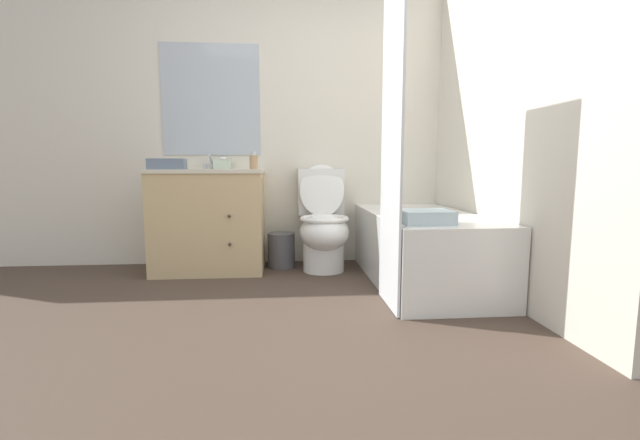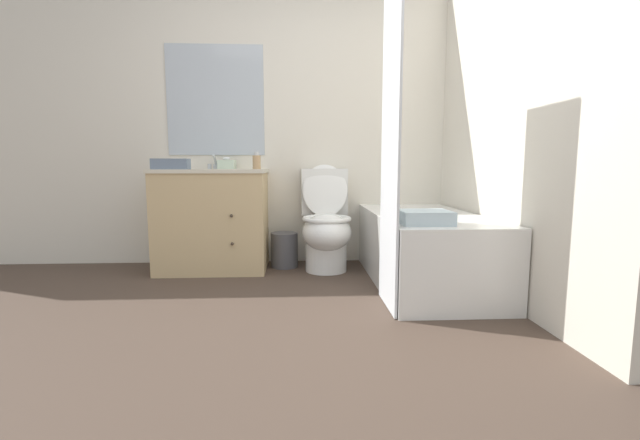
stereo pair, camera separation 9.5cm
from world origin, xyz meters
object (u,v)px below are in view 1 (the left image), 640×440
vanity_cabinet (209,219)px  hand_towel_folded (167,164)px  soap_dispenser (254,162)px  bath_towel_folded (426,217)px  sink_faucet (212,165)px  bathtub (422,247)px  wastebasket (281,250)px  toilet (323,226)px  tissue_box (223,164)px

vanity_cabinet → hand_towel_folded: (-0.27, -0.19, 0.45)m
vanity_cabinet → soap_dispenser: soap_dispenser is taller
bath_towel_folded → vanity_cabinet: bearing=144.7°
vanity_cabinet → sink_faucet: sink_faucet is taller
vanity_cabinet → bathtub: 1.71m
bathtub → wastebasket: size_ratio=5.26×
wastebasket → hand_towel_folded: size_ratio=1.08×
bathtub → toilet: bearing=147.9°
vanity_cabinet → wastebasket: bearing=5.5°
toilet → tissue_box: 1.00m
bath_towel_folded → sink_faucet: bearing=140.0°
tissue_box → soap_dispenser: size_ratio=1.06×
soap_dispenser → hand_towel_folded: soap_dispenser is taller
wastebasket → bath_towel_folded: bath_towel_folded is taller
vanity_cabinet → tissue_box: size_ratio=5.98×
sink_faucet → bathtub: (1.62, -0.69, -0.61)m
toilet → soap_dispenser: 0.77m
toilet → bath_towel_folded: 1.12m
bathtub → sink_faucet: bearing=157.0°
soap_dispenser → vanity_cabinet: bearing=179.9°
sink_faucet → wastebasket: size_ratio=0.48×
vanity_cabinet → hand_towel_folded: size_ratio=3.26×
toilet → tissue_box: tissue_box is taller
sink_faucet → hand_towel_folded: bearing=-125.1°
hand_towel_folded → sink_faucet: bearing=54.9°
sink_faucet → wastebasket: (0.58, -0.13, -0.72)m
vanity_cabinet → tissue_box: 0.49m
vanity_cabinet → sink_faucet: 0.48m
toilet → bath_towel_folded: bearing=-61.4°
wastebasket → soap_dispenser: (-0.22, -0.06, 0.75)m
vanity_cabinet → bathtub: bearing=-17.0°
sink_faucet → bathtub: 1.87m
sink_faucet → hand_towel_folded: (-0.27, -0.38, 0.01)m
toilet → bath_towel_folded: toilet is taller
toilet → tissue_box: (-0.83, 0.23, 0.50)m
toilet → wastebasket: toilet is taller
wastebasket → soap_dispenser: soap_dispenser is taller
vanity_cabinet → toilet: 0.93m
sink_faucet → toilet: (0.93, -0.25, -0.50)m
vanity_cabinet → soap_dispenser: (0.37, -0.00, 0.47)m
hand_towel_folded → bath_towel_folded: hand_towel_folded is taller
hand_towel_folded → vanity_cabinet: bearing=35.3°
wastebasket → bath_towel_folded: size_ratio=0.99×
bathtub → bath_towel_folded: size_ratio=5.18×
bathtub → vanity_cabinet: bearing=163.0°
sink_faucet → vanity_cabinet: bearing=-90.0°
vanity_cabinet → toilet: bearing=-3.8°
tissue_box → bath_towel_folded: size_ratio=0.50×
sink_faucet → wastebasket: sink_faucet is taller
bathtub → tissue_box: size_ratio=10.43×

